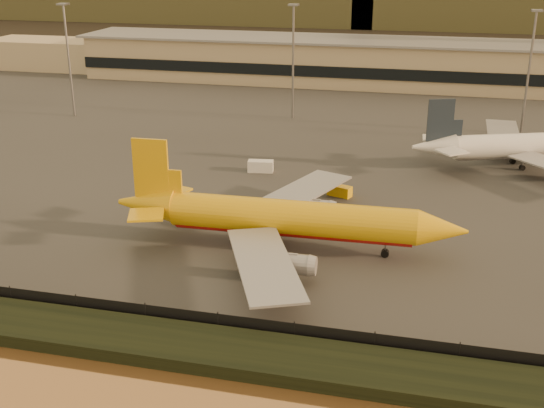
% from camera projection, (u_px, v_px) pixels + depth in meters
% --- Properties ---
extents(ground, '(900.00, 900.00, 0.00)m').
position_uv_depth(ground, '(236.00, 276.00, 82.65)').
color(ground, black).
rests_on(ground, ground).
extents(embankment, '(320.00, 7.00, 1.40)m').
position_uv_depth(embankment, '(186.00, 346.00, 66.96)').
color(embankment, black).
rests_on(embankment, ground).
extents(tarmac, '(320.00, 220.00, 0.20)m').
position_uv_depth(tarmac, '(344.00, 107.00, 168.88)').
color(tarmac, '#2D2D2D').
rests_on(tarmac, ground).
extents(perimeter_fence, '(300.00, 0.05, 2.20)m').
position_uv_depth(perimeter_fence, '(200.00, 321.00, 70.38)').
color(perimeter_fence, black).
rests_on(perimeter_fence, tarmac).
extents(terminal_building, '(202.00, 25.00, 12.60)m').
position_uv_depth(terminal_building, '(310.00, 60.00, 197.63)').
color(terminal_building, tan).
rests_on(terminal_building, tarmac).
extents(apron_light_masts, '(152.20, 12.20, 25.40)m').
position_uv_depth(apron_light_masts, '(405.00, 57.00, 141.86)').
color(apron_light_masts, slate).
rests_on(apron_light_masts, tarmac).
extents(dhl_cargo_jet, '(46.19, 45.34, 13.82)m').
position_uv_depth(dhl_cargo_jet, '(285.00, 219.00, 88.47)').
color(dhl_cargo_jet, '#DCA40B').
rests_on(dhl_cargo_jet, tarmac).
extents(white_narrowbody_jet, '(42.96, 40.64, 12.78)m').
position_uv_depth(white_narrowbody_jet, '(532.00, 146.00, 121.67)').
color(white_narrowbody_jet, silver).
rests_on(white_narrowbody_jet, tarmac).
extents(gse_vehicle_yellow, '(4.11, 2.87, 1.69)m').
position_uv_depth(gse_vehicle_yellow, '(340.00, 191.00, 108.28)').
color(gse_vehicle_yellow, '#DCA40B').
rests_on(gse_vehicle_yellow, tarmac).
extents(gse_vehicle_white, '(4.66, 2.60, 1.99)m').
position_uv_depth(gse_vehicle_white, '(261.00, 166.00, 119.86)').
color(gse_vehicle_white, silver).
rests_on(gse_vehicle_white, tarmac).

